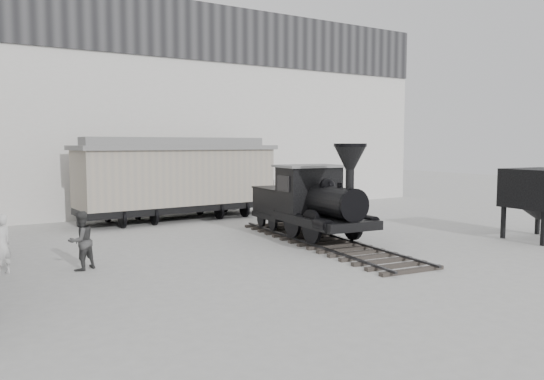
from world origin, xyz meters
TOP-DOWN VIEW (x-y plane):
  - ground at (0.00, 0.00)m, footprint 90.00×90.00m
  - north_wall at (0.00, 14.98)m, footprint 34.00×2.51m
  - locomotive at (2.09, 3.76)m, footprint 3.20×10.23m
  - boxcar at (-0.15, 11.67)m, footprint 9.77×3.52m
  - visitor_a at (-8.37, 4.08)m, footprint 0.74×0.69m
  - visitor_b at (-6.37, 3.51)m, footprint 1.04×0.97m
  - coal_hopper at (9.57, -0.61)m, footprint 2.62×2.20m

SIDE VIEW (x-z plane):
  - ground at x=0.00m, z-range 0.00..0.00m
  - visitor_a at x=-8.37m, z-range 0.00..1.69m
  - visitor_b at x=-6.37m, z-range 0.00..1.71m
  - locomotive at x=2.09m, z-range -0.46..3.09m
  - coal_hopper at x=9.57m, z-range 0.41..3.11m
  - boxcar at x=-0.15m, z-range 0.10..4.04m
  - north_wall at x=0.00m, z-range 0.05..11.05m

